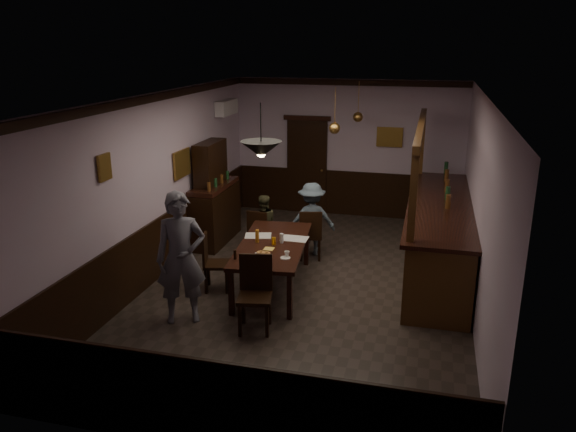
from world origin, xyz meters
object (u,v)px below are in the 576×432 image
(coffee_cup, at_px, (287,254))
(chair_far_right, at_px, (310,233))
(person_standing, at_px, (181,258))
(dining_table, at_px, (272,247))
(bar_counter, at_px, (438,235))
(person_seated_right, at_px, (312,219))
(pendant_iron, at_px, (261,149))
(person_seated_left, at_px, (263,224))
(chair_near, at_px, (255,289))
(sideboard, at_px, (214,202))
(chair_side, at_px, (212,260))
(pendant_brass_mid, at_px, (334,128))
(chair_far_left, at_px, (259,231))
(pendant_brass_far, at_px, (358,117))
(soda_can, at_px, (274,241))

(coffee_cup, bearing_deg, chair_far_right, 85.19)
(chair_far_right, height_order, person_standing, person_standing)
(dining_table, xyz_separation_m, coffee_cup, (0.36, -0.50, 0.11))
(person_standing, bearing_deg, bar_counter, 14.74)
(person_seated_right, bearing_deg, pendant_iron, 64.99)
(chair_far_right, relative_size, bar_counter, 0.21)
(person_seated_left, distance_m, person_seated_right, 0.91)
(person_seated_left, xyz_separation_m, pendant_iron, (0.69, -2.29, 1.84))
(chair_near, bearing_deg, sideboard, 108.88)
(pendant_iron, bearing_deg, chair_side, 153.54)
(chair_near, relative_size, person_seated_left, 0.95)
(person_seated_left, distance_m, pendant_brass_mid, 2.17)
(chair_far_left, height_order, coffee_cup, chair_far_left)
(chair_far_right, xyz_separation_m, pendant_brass_far, (0.50, 2.12, 1.79))
(person_seated_right, bearing_deg, chair_near, 66.75)
(dining_table, height_order, person_seated_right, person_seated_right)
(coffee_cup, bearing_deg, sideboard, 125.59)
(chair_far_left, bearing_deg, coffee_cup, 124.68)
(sideboard, distance_m, pendant_brass_mid, 2.76)
(coffee_cup, relative_size, pendant_brass_far, 0.10)
(dining_table, height_order, coffee_cup, coffee_cup)
(person_seated_left, distance_m, pendant_brass_far, 2.98)
(chair_side, height_order, person_seated_left, person_seated_left)
(pendant_iron, xyz_separation_m, pendant_brass_far, (0.74, 4.24, -0.08))
(bar_counter, bearing_deg, pendant_brass_mid, 167.21)
(sideboard, bearing_deg, pendant_iron, -55.78)
(coffee_cup, relative_size, pendant_iron, 0.11)
(person_seated_left, relative_size, soda_can, 9.09)
(pendant_brass_mid, bearing_deg, dining_table, -108.60)
(dining_table, height_order, soda_can, soda_can)
(person_seated_right, bearing_deg, bar_counter, 155.42)
(person_seated_left, bearing_deg, chair_side, 58.82)
(dining_table, bearing_deg, coffee_cup, -54.04)
(pendant_iron, bearing_deg, chair_far_right, 83.51)
(soda_can, bearing_deg, dining_table, 122.44)
(chair_side, bearing_deg, sideboard, 5.61)
(chair_side, bearing_deg, person_seated_right, -46.85)
(chair_side, bearing_deg, coffee_cup, -113.56)
(bar_counter, xyz_separation_m, pendant_brass_far, (-1.69, 2.02, 1.67))
(chair_far_right, relative_size, coffee_cup, 11.56)
(pendant_brass_mid, bearing_deg, person_standing, -115.62)
(sideboard, relative_size, pendant_iron, 2.70)
(chair_far_left, xyz_separation_m, pendant_brass_mid, (1.22, 0.62, 1.81))
(person_standing, relative_size, pendant_iron, 2.56)
(chair_far_left, xyz_separation_m, chair_near, (0.73, -2.53, 0.08))
(sideboard, height_order, pendant_brass_mid, pendant_brass_mid)
(bar_counter, distance_m, pendant_brass_far, 3.12)
(person_standing, distance_m, coffee_cup, 1.54)
(person_standing, height_order, soda_can, person_standing)
(person_seated_left, height_order, person_seated_right, person_seated_right)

